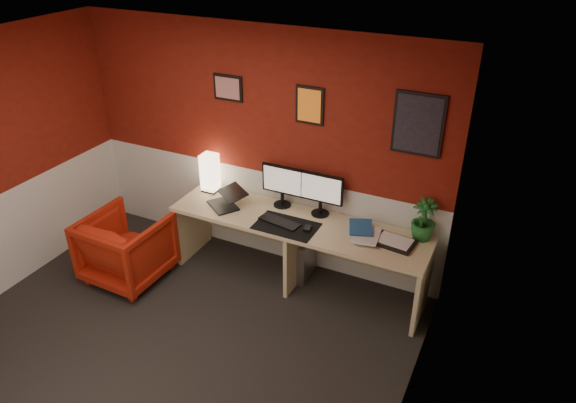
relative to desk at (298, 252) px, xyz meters
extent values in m
cube|color=black|center=(-0.61, -1.41, -0.36)|extent=(4.00, 3.50, 0.01)
cube|color=white|center=(-0.61, -1.41, 2.13)|extent=(4.00, 3.50, 0.01)
cube|color=maroon|center=(-0.61, 0.34, 0.89)|extent=(4.00, 0.01, 2.50)
cube|color=maroon|center=(1.39, -1.41, 0.89)|extent=(0.01, 3.50, 2.50)
cube|color=silver|center=(-0.61, 0.34, 0.14)|extent=(4.00, 0.01, 1.00)
cube|color=silver|center=(1.38, -1.41, 0.14)|extent=(0.01, 3.50, 1.00)
cube|color=#D3BB87|center=(0.00, 0.00, 0.00)|extent=(2.60, 0.65, 0.73)
cube|color=#FFE5B2|center=(-1.12, 0.18, 0.56)|extent=(0.16, 0.16, 0.40)
cube|color=black|center=(-0.81, -0.06, 0.47)|extent=(0.40, 0.38, 0.22)
cube|color=black|center=(-0.28, 0.22, 0.66)|extent=(0.45, 0.06, 0.58)
cube|color=black|center=(0.14, 0.22, 0.66)|extent=(0.45, 0.06, 0.58)
cube|color=black|center=(-0.06, -0.13, 0.37)|extent=(0.60, 0.38, 0.01)
cube|color=black|center=(-0.15, -0.11, 0.38)|extent=(0.44, 0.21, 0.02)
cube|color=black|center=(0.15, -0.11, 0.39)|extent=(0.08, 0.11, 0.03)
imported|color=#1E518B|center=(0.59, 0.00, 0.38)|extent=(0.25, 0.31, 0.03)
imported|color=silver|center=(0.59, -0.02, 0.41)|extent=(0.27, 0.34, 0.02)
imported|color=#1E518B|center=(0.52, 0.02, 0.43)|extent=(0.30, 0.34, 0.03)
cube|color=black|center=(0.96, 0.02, 0.38)|extent=(0.38, 0.29, 0.03)
imported|color=#19591E|center=(1.16, 0.22, 0.57)|extent=(0.27, 0.27, 0.40)
cube|color=#99999E|center=(-0.01, 0.16, -0.14)|extent=(0.22, 0.46, 0.45)
imported|color=#AE2512|center=(-1.62, -0.67, -0.01)|extent=(0.78, 0.80, 0.71)
cube|color=red|center=(-0.92, 0.33, 1.49)|extent=(0.32, 0.02, 0.26)
cube|color=orange|center=(-0.04, 0.33, 1.44)|extent=(0.28, 0.02, 0.36)
cube|color=black|center=(0.98, 0.33, 1.42)|extent=(0.44, 0.02, 0.56)
camera|label=1|loc=(1.82, -4.01, 3.04)|focal=32.99mm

